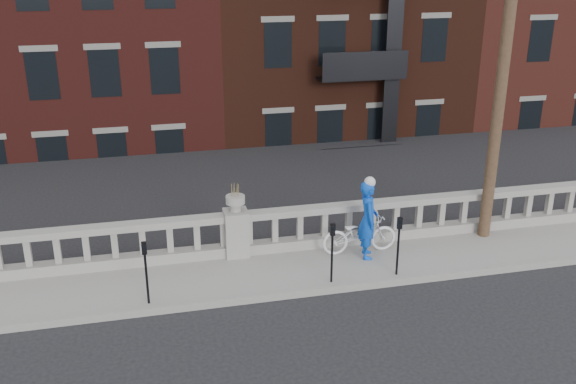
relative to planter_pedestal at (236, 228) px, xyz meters
name	(u,v)px	position (x,y,z in m)	size (l,w,h in m)	color
ground	(272,356)	(0.00, -3.95, -0.83)	(120.00, 120.00, 0.00)	black
sidewalk	(244,276)	(0.00, -0.95, -0.76)	(32.00, 2.20, 0.15)	gray
balustrade	(236,235)	(0.00, 0.00, -0.19)	(28.00, 0.34, 1.03)	gray
planter_pedestal	(236,228)	(0.00, 0.00, 0.00)	(0.55, 0.55, 1.76)	gray
lower_level	(186,41)	(0.56, 19.09, 1.80)	(80.00, 44.00, 20.80)	#605E59
utility_pole	(508,27)	(6.20, -0.35, 4.41)	(1.60, 0.28, 10.00)	#422D1E
parking_meter_c	(146,266)	(-2.09, -1.80, 0.17)	(0.10, 0.09, 1.36)	black
parking_meter_d	(332,246)	(1.77, -1.80, 0.17)	(0.10, 0.09, 1.36)	black
parking_meter_e	(399,239)	(3.27, -1.80, 0.17)	(0.10, 0.09, 1.36)	black
bicycle	(359,234)	(2.83, -0.54, -0.21)	(0.62, 1.79, 0.94)	white
cyclist	(368,219)	(2.93, -0.79, 0.25)	(0.68, 0.44, 1.85)	blue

